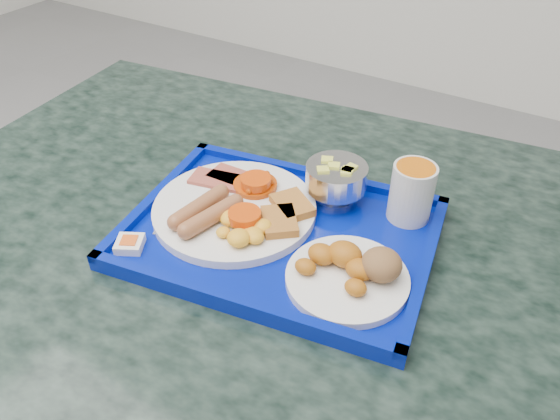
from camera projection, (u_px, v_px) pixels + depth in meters
name	position (u px, v px, depth m)	size (l,w,h in m)	color
table	(289.00, 330.00, 0.95)	(1.41, 1.02, 0.82)	slate
tray	(280.00, 234.00, 0.82)	(0.49, 0.39, 0.03)	#031697
main_plate	(237.00, 208.00, 0.83)	(0.25, 0.25, 0.04)	white
bread_plate	(352.00, 271.00, 0.72)	(0.17, 0.17, 0.05)	white
fruit_bowl	(336.00, 178.00, 0.85)	(0.10, 0.10, 0.07)	silver
juice_cup	(412.00, 191.00, 0.81)	(0.07, 0.07, 0.09)	silver
spoon	(203.00, 194.00, 0.88)	(0.09, 0.17, 0.01)	silver
knife	(154.00, 200.00, 0.87)	(0.01, 0.18, 0.00)	silver
jam_packet	(130.00, 244.00, 0.78)	(0.05, 0.05, 0.02)	white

